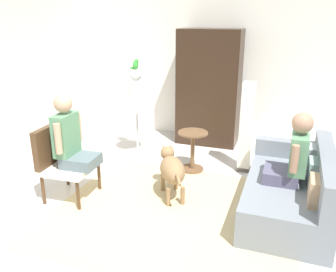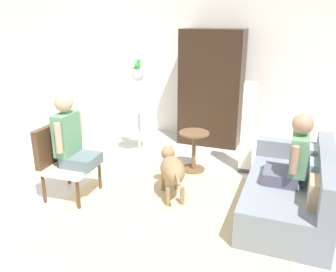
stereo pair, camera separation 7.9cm
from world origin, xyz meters
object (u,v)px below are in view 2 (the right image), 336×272
(round_end_table, at_px, (194,149))
(parrot, at_px, (138,64))
(armoire_cabinet, at_px, (211,88))
(bird_cage_stand, at_px, (138,107))
(person_on_armchair, at_px, (71,137))
(dog, at_px, (172,169))
(couch, at_px, (293,192))
(column_lamp, at_px, (248,129))
(armchair, at_px, (62,156))
(person_on_couch, at_px, (293,156))

(round_end_table, xyz_separation_m, parrot, (-1.07, 0.38, 1.16))
(armoire_cabinet, bearing_deg, round_end_table, -86.77)
(parrot, xyz_separation_m, armoire_cabinet, (0.99, 0.93, -0.49))
(round_end_table, xyz_separation_m, bird_cage_stand, (-1.07, 0.38, 0.47))
(person_on_armchair, relative_size, parrot, 5.36)
(dog, bearing_deg, couch, 3.12)
(person_on_armchair, relative_size, column_lamp, 0.67)
(round_end_table, relative_size, armoire_cabinet, 0.30)
(bird_cage_stand, bearing_deg, parrot, 0.00)
(couch, distance_m, parrot, 3.02)
(dog, distance_m, armoire_cabinet, 2.27)
(armchair, xyz_separation_m, person_on_couch, (2.78, 0.48, 0.21))
(parrot, relative_size, column_lamp, 0.13)
(bird_cage_stand, bearing_deg, couch, -24.95)
(person_on_couch, bearing_deg, bird_cage_stand, 154.01)
(person_on_armchair, distance_m, parrot, 1.82)
(round_end_table, height_order, parrot, parrot)
(bird_cage_stand, xyz_separation_m, armoire_cabinet, (1.00, 0.93, 0.20))
(armchair, distance_m, round_end_table, 1.91)
(parrot, bearing_deg, column_lamp, -3.80)
(armchair, height_order, dog, armchair)
(dog, xyz_separation_m, parrot, (-1.03, 1.25, 1.12))
(person_on_armchair, height_order, column_lamp, person_on_armchair)
(round_end_table, distance_m, bird_cage_stand, 1.23)
(dog, bearing_deg, armchair, -161.97)
(person_on_armchair, bearing_deg, dog, 20.00)
(round_end_table, bearing_deg, armchair, -136.53)
(couch, height_order, person_on_couch, person_on_couch)
(couch, bearing_deg, round_end_table, 151.22)
(dog, relative_size, bird_cage_stand, 0.56)
(person_on_couch, xyz_separation_m, person_on_armchair, (-2.61, -0.48, 0.06))
(bird_cage_stand, bearing_deg, person_on_armchair, -94.91)
(dog, bearing_deg, round_end_table, 87.53)
(couch, relative_size, bird_cage_stand, 1.23)
(dog, distance_m, column_lamp, 1.40)
(person_on_couch, relative_size, bird_cage_stand, 0.58)
(person_on_armchair, height_order, round_end_table, person_on_armchair)
(person_on_armchair, xyz_separation_m, dog, (1.18, 0.43, -0.43))
(armchair, xyz_separation_m, round_end_table, (1.38, 1.31, -0.20))
(person_on_couch, distance_m, bird_cage_stand, 2.75)
(couch, relative_size, person_on_armchair, 1.93)
(armchair, xyz_separation_m, armoire_cabinet, (1.31, 2.62, 0.47))
(armchair, height_order, column_lamp, column_lamp)
(couch, bearing_deg, column_lamp, 123.60)
(dog, bearing_deg, parrot, 129.50)
(person_on_couch, xyz_separation_m, armoire_cabinet, (-1.47, 2.14, 0.26))
(person_on_couch, height_order, person_on_armchair, person_on_armchair)
(person_on_armchair, xyz_separation_m, armoire_cabinet, (1.14, 2.61, 0.20))
(person_on_armchair, height_order, bird_cage_stand, bird_cage_stand)
(bird_cage_stand, distance_m, armoire_cabinet, 1.38)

